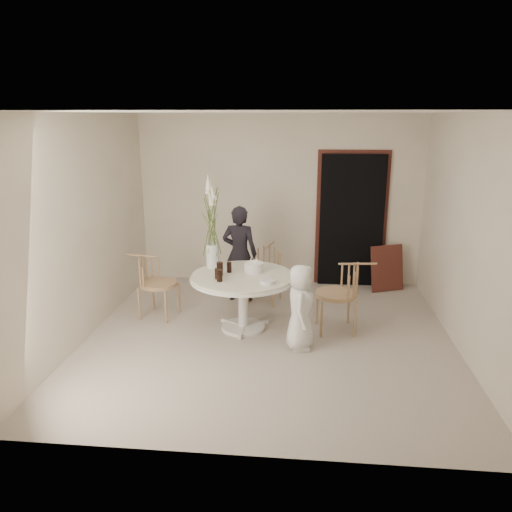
# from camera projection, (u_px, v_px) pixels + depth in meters

# --- Properties ---
(ground) EXTENTS (4.50, 4.50, 0.00)m
(ground) POSITION_uv_depth(u_px,v_px,m) (269.00, 338.00, 6.20)
(ground) COLOR beige
(ground) RESTS_ON ground
(room_shell) EXTENTS (4.50, 4.50, 4.50)m
(room_shell) POSITION_uv_depth(u_px,v_px,m) (270.00, 209.00, 5.76)
(room_shell) COLOR white
(room_shell) RESTS_ON ground
(doorway) EXTENTS (1.00, 0.10, 2.10)m
(doorway) POSITION_uv_depth(u_px,v_px,m) (351.00, 221.00, 7.91)
(doorway) COLOR black
(doorway) RESTS_ON ground
(door_trim) EXTENTS (1.12, 0.03, 2.22)m
(door_trim) POSITION_uv_depth(u_px,v_px,m) (351.00, 217.00, 7.93)
(door_trim) COLOR brown
(door_trim) RESTS_ON ground
(table) EXTENTS (1.33, 1.33, 0.73)m
(table) POSITION_uv_depth(u_px,v_px,m) (243.00, 283.00, 6.31)
(table) COLOR white
(table) RESTS_ON ground
(picture_frame) EXTENTS (0.56, 0.36, 0.72)m
(picture_frame) POSITION_uv_depth(u_px,v_px,m) (387.00, 268.00, 7.81)
(picture_frame) COLOR brown
(picture_frame) RESTS_ON ground
(chair_far) EXTENTS (0.53, 0.56, 0.82)m
(chair_far) POSITION_uv_depth(u_px,v_px,m) (267.00, 265.00, 7.38)
(chair_far) COLOR tan
(chair_far) RESTS_ON ground
(chair_right) EXTENTS (0.58, 0.55, 0.91)m
(chair_right) POSITION_uv_depth(u_px,v_px,m) (347.00, 287.00, 6.27)
(chair_right) COLOR tan
(chair_right) RESTS_ON ground
(chair_left) EXTENTS (0.57, 0.54, 0.87)m
(chair_left) POSITION_uv_depth(u_px,v_px,m) (150.00, 277.00, 6.76)
(chair_left) COLOR tan
(chair_left) RESTS_ON ground
(girl) EXTENTS (0.56, 0.41, 1.43)m
(girl) POSITION_uv_depth(u_px,v_px,m) (240.00, 254.00, 7.30)
(girl) COLOR black
(girl) RESTS_ON ground
(boy) EXTENTS (0.34, 0.51, 1.03)m
(boy) POSITION_uv_depth(u_px,v_px,m) (300.00, 307.00, 5.81)
(boy) COLOR white
(boy) RESTS_ON ground
(birthday_cake) EXTENTS (0.25, 0.25, 0.17)m
(birthday_cake) POSITION_uv_depth(u_px,v_px,m) (254.00, 267.00, 6.40)
(birthday_cake) COLOR white
(birthday_cake) RESTS_ON table
(cola_tumbler_a) EXTENTS (0.08, 0.08, 0.14)m
(cola_tumbler_a) POSITION_uv_depth(u_px,v_px,m) (217.00, 274.00, 6.10)
(cola_tumbler_a) COLOR black
(cola_tumbler_a) RESTS_ON table
(cola_tumbler_b) EXTENTS (0.09, 0.09, 0.15)m
(cola_tumbler_b) POSITION_uv_depth(u_px,v_px,m) (220.00, 276.00, 6.01)
(cola_tumbler_b) COLOR black
(cola_tumbler_b) RESTS_ON table
(cola_tumbler_c) EXTENTS (0.08, 0.08, 0.14)m
(cola_tumbler_c) POSITION_uv_depth(u_px,v_px,m) (229.00, 267.00, 6.37)
(cola_tumbler_c) COLOR black
(cola_tumbler_c) RESTS_ON table
(cola_tumbler_d) EXTENTS (0.10, 0.10, 0.17)m
(cola_tumbler_d) POSITION_uv_depth(u_px,v_px,m) (220.00, 269.00, 6.24)
(cola_tumbler_d) COLOR black
(cola_tumbler_d) RESTS_ON table
(plate_stack) EXTENTS (0.23, 0.23, 0.04)m
(plate_stack) POSITION_uv_depth(u_px,v_px,m) (268.00, 282.00, 5.95)
(plate_stack) COLOR silver
(plate_stack) RESTS_ON table
(flower_vase) EXTENTS (0.17, 0.17, 1.23)m
(flower_vase) POSITION_uv_depth(u_px,v_px,m) (212.00, 227.00, 6.46)
(flower_vase) COLOR silver
(flower_vase) RESTS_ON table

